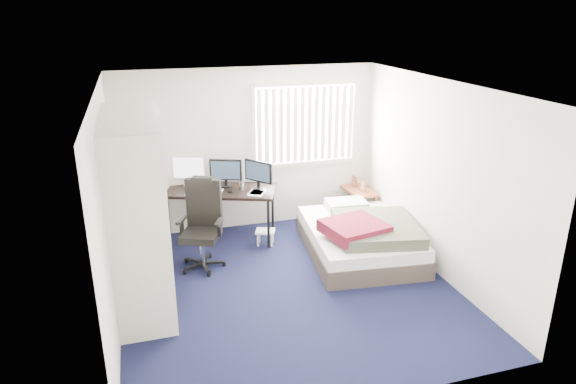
% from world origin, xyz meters
% --- Properties ---
extents(ground, '(4.20, 4.20, 0.00)m').
position_xyz_m(ground, '(0.00, 0.00, 0.00)').
color(ground, black).
rests_on(ground, ground).
extents(room_shell, '(4.20, 4.20, 4.20)m').
position_xyz_m(room_shell, '(0.00, 0.00, 1.51)').
color(room_shell, silver).
rests_on(room_shell, ground).
extents(window_assembly, '(1.72, 0.09, 1.32)m').
position_xyz_m(window_assembly, '(0.90, 2.04, 1.60)').
color(window_assembly, white).
rests_on(window_assembly, ground).
extents(closet, '(0.64, 1.84, 2.22)m').
position_xyz_m(closet, '(-1.67, 0.27, 1.35)').
color(closet, beige).
rests_on(closet, ground).
extents(desk, '(1.74, 1.25, 1.24)m').
position_xyz_m(desk, '(-0.50, 1.75, 0.80)').
color(desk, black).
rests_on(desk, ground).
extents(office_chair, '(0.75, 0.75, 1.21)m').
position_xyz_m(office_chair, '(-0.91, 0.93, 0.46)').
color(office_chair, black).
rests_on(office_chair, ground).
extents(footstool, '(0.34, 0.30, 0.22)m').
position_xyz_m(footstool, '(0.05, 1.30, 0.17)').
color(footstool, white).
rests_on(footstool, ground).
extents(nightstand, '(0.45, 0.79, 0.70)m').
position_xyz_m(nightstand, '(1.75, 1.85, 0.46)').
color(nightstand, brown).
rests_on(nightstand, ground).
extents(bed, '(1.62, 2.04, 0.63)m').
position_xyz_m(bed, '(1.26, 0.59, 0.27)').
color(bed, '#3E342C').
rests_on(bed, ground).
extents(pine_box, '(0.46, 0.38, 0.31)m').
position_xyz_m(pine_box, '(-1.65, -0.39, 0.16)').
color(pine_box, tan).
rests_on(pine_box, ground).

